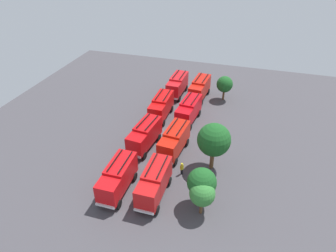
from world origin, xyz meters
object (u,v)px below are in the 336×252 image
Objects in this scene: firefighter_0 at (186,130)px; tree_2 at (202,183)px; fire_truck_2 at (145,135)px; fire_truck_5 at (189,110)px; tree_0 at (225,84)px; fire_truck_7 at (154,182)px; traffic_cone_1 at (172,127)px; tree_3 at (202,194)px; traffic_cone_0 at (139,122)px; fire_truck_4 at (200,88)px; firefighter_1 at (182,168)px; fire_truck_1 at (161,106)px; fire_truck_3 at (118,177)px; fire_truck_0 at (177,84)px; fire_truck_6 at (174,140)px; tree_1 at (214,140)px.

firefighter_0 is 14.47m from tree_2.
fire_truck_2 is 4.08× the size of firefighter_0.
tree_0 reaches higher than fire_truck_5.
traffic_cone_1 is (-14.64, -2.00, -1.86)m from fire_truck_7.
fire_truck_5 is 1.03× the size of fire_truck_7.
tree_3 is (18.91, 6.02, 0.87)m from fire_truck_5.
traffic_cone_0 is (-14.37, -13.32, -3.16)m from tree_2.
fire_truck_4 is 22.07m from firefighter_1.
fire_truck_1 is 13.42m from tree_0.
traffic_cone_1 is (-0.19, 5.66, -0.07)m from traffic_cone_0.
traffic_cone_1 is at bearing 42.37° from fire_truck_1.
firefighter_1 is 22.92m from tree_0.
tree_3 is (0.57, 10.50, 0.87)m from fire_truck_3.
fire_truck_3 is 9.73× the size of traffic_cone_0.
fire_truck_0 is 27.26m from fire_truck_3.
fire_truck_6 is at bearing 154.43° from fire_truck_3.
fire_truck_1 is at bearing -24.27° from fire_truck_4.
tree_3 is at bearing -72.70° from firefighter_0.
fire_truck_4 is (0.24, 4.46, 0.00)m from fire_truck_0.
tree_2 is at bearing -164.60° from tree_3.
traffic_cone_1 is at bearing -152.25° from tree_2.
firefighter_1 is at bearing 154.23° from fire_truck_7.
fire_truck_1 and fire_truck_2 have the same top height.
tree_2 reaches higher than fire_truck_6.
fire_truck_2 is 1.03× the size of fire_truck_3.
tree_1 reaches higher than fire_truck_1.
tree_3 is (14.47, 5.42, 1.99)m from firefighter_0.
fire_truck_7 is at bearing 15.25° from fire_truck_1.
firefighter_0 is 0.27× the size of tree_1.
traffic_cone_0 is 1.25× the size of traffic_cone_1.
firefighter_1 is at bearing -142.82° from tree_2.
traffic_cone_0 is at bearing -137.16° from tree_2.
fire_truck_4 is 13.19m from firefighter_0.
tree_2 is at bearing 42.84° from traffic_cone_0.
tree_1 reaches higher than tree_2.
traffic_cone_0 is at bearing -40.71° from fire_truck_1.
fire_truck_3 is 1.60× the size of tree_3.
fire_truck_1 is 4.04× the size of firefighter_1.
fire_truck_7 is 1.06× the size of tree_1.
fire_truck_4 is 1.40× the size of tree_2.
traffic_cone_0 is at bearing -168.03° from fire_truck_3.
fire_truck_6 is 9.99× the size of traffic_cone_0.
tree_3 is at bearing 22.58° from fire_truck_0.
fire_truck_0 and fire_truck_5 have the same top height.
fire_truck_0 is at bearing -168.61° from traffic_cone_1.
fire_truck_3 is at bearing -86.65° from tree_2.
fire_truck_0 is at bearing -170.34° from fire_truck_7.
fire_truck_0 reaches higher than traffic_cone_1.
fire_truck_2 is (17.88, -0.09, 0.00)m from fire_truck_0.
fire_truck_0 reaches higher than firefighter_0.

